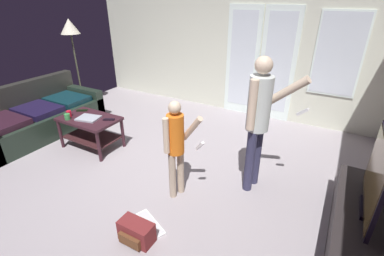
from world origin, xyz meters
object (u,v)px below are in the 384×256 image
(coffee_table, at_px, (90,126))
(loose_keyboard, at_px, (151,223))
(leather_couch, at_px, (37,117))
(tv_remote_black, at_px, (109,119))
(flat_screen_tv, at_px, (375,177))
(dvd_remote_slim, at_px, (82,110))
(backpack, at_px, (136,232))
(person_adult, at_px, (259,115))
(tv_stand, at_px, (359,225))
(cup_by_laptop, at_px, (69,114))
(person_child, at_px, (176,142))
(laptop_closed, at_px, (88,118))
(cup_near_edge, at_px, (67,117))
(floor_lamp, at_px, (70,31))

(coffee_table, bearing_deg, loose_keyboard, -26.13)
(leather_couch, height_order, coffee_table, leather_couch)
(leather_couch, xyz_separation_m, tv_remote_black, (1.57, 0.18, 0.24))
(flat_screen_tv, xyz_separation_m, dvd_remote_slim, (-4.04, 0.18, -0.24))
(leather_couch, distance_m, backpack, 3.24)
(leather_couch, relative_size, person_adult, 1.28)
(tv_stand, distance_m, cup_by_laptop, 4.05)
(cup_by_laptop, bearing_deg, coffee_table, 20.31)
(flat_screen_tv, distance_m, dvd_remote_slim, 4.05)
(person_adult, distance_m, person_child, 0.99)
(flat_screen_tv, distance_m, laptop_closed, 3.71)
(laptop_closed, relative_size, cup_near_edge, 3.58)
(backpack, relative_size, loose_keyboard, 0.78)
(leather_couch, relative_size, loose_keyboard, 4.64)
(cup_near_edge, xyz_separation_m, dvd_remote_slim, (-0.08, 0.34, -0.03))
(cup_near_edge, distance_m, tv_remote_black, 0.64)
(person_adult, distance_m, loose_keyboard, 1.70)
(leather_couch, distance_m, laptop_closed, 1.29)
(person_child, xyz_separation_m, tv_remote_black, (-1.47, 0.41, -0.21))
(coffee_table, relative_size, cup_by_laptop, 9.81)
(coffee_table, xyz_separation_m, person_adult, (2.55, 0.28, 0.62))
(dvd_remote_slim, bearing_deg, tv_remote_black, -38.68)
(leather_couch, bearing_deg, cup_by_laptop, -1.22)
(laptop_closed, height_order, cup_near_edge, cup_near_edge)
(loose_keyboard, bearing_deg, person_adult, 58.17)
(loose_keyboard, distance_m, dvd_remote_slim, 2.42)
(tv_remote_black, bearing_deg, person_child, -44.14)
(floor_lamp, bearing_deg, dvd_remote_slim, -39.28)
(flat_screen_tv, height_order, person_child, person_child)
(person_child, height_order, cup_by_laptop, person_child)
(leather_couch, relative_size, tv_remote_black, 12.42)
(tv_stand, height_order, tv_remote_black, tv_remote_black)
(leather_couch, xyz_separation_m, floor_lamp, (-0.34, 1.27, 1.30))
(leather_couch, bearing_deg, person_child, -4.37)
(leather_couch, height_order, tv_stand, leather_couch)
(loose_keyboard, bearing_deg, backpack, -87.25)
(laptop_closed, bearing_deg, loose_keyboard, -38.42)
(flat_screen_tv, xyz_separation_m, person_child, (-1.92, -0.28, -0.03))
(laptop_closed, distance_m, dvd_remote_slim, 0.38)
(tv_stand, height_order, floor_lamp, floor_lamp)
(leather_couch, bearing_deg, cup_near_edge, -6.21)
(tv_stand, bearing_deg, cup_near_edge, -177.73)
(person_child, distance_m, floor_lamp, 3.80)
(cup_by_laptop, bearing_deg, tv_remote_black, 17.31)
(flat_screen_tv, height_order, floor_lamp, floor_lamp)
(person_child, relative_size, tv_remote_black, 7.17)
(tv_stand, height_order, loose_keyboard, tv_stand)
(floor_lamp, relative_size, cup_by_laptop, 19.42)
(loose_keyboard, relative_size, cup_by_laptop, 4.89)
(person_child, height_order, tv_remote_black, person_child)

